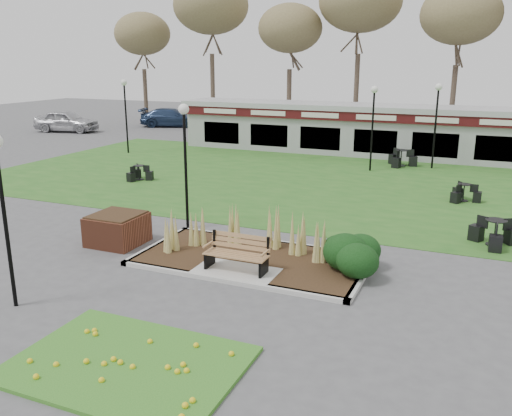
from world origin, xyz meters
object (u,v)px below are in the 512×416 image
at_px(park_bench, 238,253).
at_px(bistro_set_c, 494,237).
at_px(lamp_post_mid_left, 185,139).
at_px(car_silver, 66,121).
at_px(lamp_post_near_left, 0,183).
at_px(car_black, 259,133).
at_px(lamp_post_far_left, 125,100).
at_px(car_blue, 172,118).
at_px(lamp_post_far_right, 437,107).
at_px(bistro_set_d, 401,161).
at_px(brick_planter, 117,229).
at_px(food_pavilion, 380,130).
at_px(lamp_post_mid_right, 373,110).
at_px(bistro_set_b, 463,195).
at_px(bistro_set_a, 139,175).

height_order(park_bench, bistro_set_c, park_bench).
xyz_separation_m(lamp_post_mid_left, car_silver, (-20.94, 17.80, -2.18)).
height_order(park_bench, lamp_post_near_left, lamp_post_near_left).
bearing_deg(lamp_post_near_left, car_black, 99.76).
height_order(lamp_post_far_left, car_blue, lamp_post_far_left).
distance_m(park_bench, car_black, 22.28).
xyz_separation_m(lamp_post_far_right, bistro_set_c, (2.96, -11.70, -2.85)).
bearing_deg(park_bench, car_blue, 124.53).
relative_size(bistro_set_c, car_silver, 0.31).
bearing_deg(lamp_post_mid_left, lamp_post_far_right, 64.82).
relative_size(lamp_post_far_left, bistro_set_d, 2.76).
bearing_deg(brick_planter, lamp_post_near_left, -83.63).
distance_m(lamp_post_far_right, bistro_set_c, 12.40).
relative_size(food_pavilion, lamp_post_mid_right, 5.85).
bearing_deg(car_blue, lamp_post_mid_right, -140.92).
bearing_deg(bistro_set_c, food_pavilion, 113.02).
bearing_deg(bistro_set_c, lamp_post_mid_left, -167.46).
height_order(bistro_set_c, car_blue, car_blue).
distance_m(lamp_post_near_left, bistro_set_d, 21.41).
distance_m(park_bench, food_pavilion, 19.73).
distance_m(food_pavilion, car_black, 8.21).
bearing_deg(lamp_post_mid_right, car_black, 145.66).
bearing_deg(brick_planter, lamp_post_mid_left, 61.76).
bearing_deg(lamp_post_far_right, car_silver, 171.70).
bearing_deg(brick_planter, car_silver, 134.65).
bearing_deg(car_blue, bistro_set_d, -135.23).
bearing_deg(lamp_post_far_right, lamp_post_near_left, -109.27).
bearing_deg(lamp_post_mid_right, bistro_set_c, -59.61).
xyz_separation_m(lamp_post_near_left, car_black, (-4.21, 24.50, -2.17)).
height_order(brick_planter, bistro_set_d, brick_planter).
bearing_deg(lamp_post_far_right, bistro_set_d, -180.00).
relative_size(park_bench, car_blue, 0.33).
height_order(bistro_set_b, bistro_set_c, bistro_set_c).
distance_m(lamp_post_far_left, bistro_set_d, 16.10).
height_order(lamp_post_mid_right, car_black, lamp_post_mid_right).
distance_m(brick_planter, car_silver, 28.12).
relative_size(bistro_set_c, bistro_set_d, 0.96).
xyz_separation_m(lamp_post_mid_left, lamp_post_far_left, (-10.78, 11.59, 0.14)).
xyz_separation_m(brick_planter, lamp_post_mid_right, (4.85, 14.15, 2.59)).
bearing_deg(bistro_set_c, bistro_set_a, 167.15).
height_order(bistro_set_a, car_black, car_black).
distance_m(bistro_set_b, bistro_set_d, 7.30).
xyz_separation_m(food_pavilion, car_silver, (-24.16, 1.04, -0.65)).
distance_m(bistro_set_a, car_silver, 19.47).
bearing_deg(bistro_set_d, food_pavilion, 119.72).
bearing_deg(car_blue, lamp_post_far_right, -133.54).
xyz_separation_m(lamp_post_mid_left, car_black, (-4.89, 17.80, -2.28)).
bearing_deg(lamp_post_far_right, brick_planter, -115.61).
height_order(park_bench, lamp_post_far_left, lamp_post_far_left).
bearing_deg(food_pavilion, car_black, 172.72).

